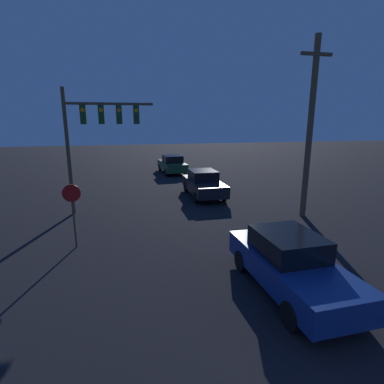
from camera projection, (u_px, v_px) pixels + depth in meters
car_near at (290, 263)px, 8.21m from camera, size 1.95×4.54×1.61m
car_mid at (204, 184)px, 18.60m from camera, size 1.88×4.51×1.61m
car_far at (172, 164)px, 26.85m from camera, size 2.10×4.61×1.61m
traffic_signal_mast at (95, 128)px, 14.53m from camera, size 4.26×0.30×6.14m
stop_sign at (73, 205)px, 10.83m from camera, size 0.64×0.07×2.40m
utility_pole at (310, 128)px, 13.93m from camera, size 1.51×0.28×8.31m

